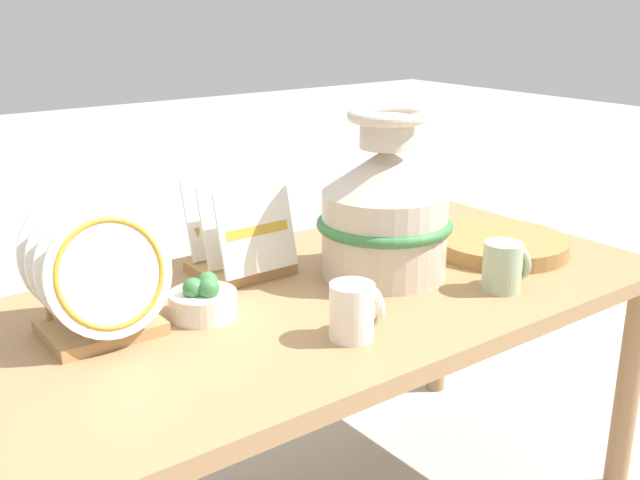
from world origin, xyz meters
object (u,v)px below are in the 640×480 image
(dish_rack_square_plates, at_px, (240,245))
(fruit_bowl, at_px, (203,301))
(mug_cream_glaze, at_px, (354,311))
(mug_sage_glaze, at_px, (504,266))
(ceramic_vase, at_px, (385,208))
(wicker_charger_stack, at_px, (500,244))
(dish_rack_round_plates, at_px, (99,283))

(dish_rack_square_plates, xyz_separation_m, fruit_bowl, (-0.18, -0.16, -0.03))
(dish_rack_square_plates, bearing_deg, fruit_bowl, -137.79)
(mug_cream_glaze, bearing_deg, mug_sage_glaze, -1.33)
(fruit_bowl, bearing_deg, ceramic_vase, -4.72)
(dish_rack_square_plates, xyz_separation_m, wicker_charger_stack, (0.56, -0.25, -0.04))
(mug_sage_glaze, bearing_deg, mug_cream_glaze, 178.67)
(dish_rack_square_plates, relative_size, wicker_charger_stack, 0.64)
(wicker_charger_stack, height_order, mug_sage_glaze, mug_sage_glaze)
(ceramic_vase, height_order, dish_rack_square_plates, ceramic_vase)
(wicker_charger_stack, bearing_deg, ceramic_vase, 170.22)
(dish_rack_round_plates, height_order, dish_rack_square_plates, dish_rack_round_plates)
(dish_rack_square_plates, relative_size, mug_sage_glaze, 1.95)
(dish_rack_round_plates, relative_size, wicker_charger_stack, 0.77)
(ceramic_vase, relative_size, wicker_charger_stack, 1.13)
(dish_rack_round_plates, height_order, fruit_bowl, dish_rack_round_plates)
(dish_rack_square_plates, distance_m, fruit_bowl, 0.24)
(ceramic_vase, relative_size, dish_rack_square_plates, 1.78)
(mug_sage_glaze, bearing_deg, ceramic_vase, 121.84)
(wicker_charger_stack, relative_size, fruit_bowl, 2.47)
(ceramic_vase, xyz_separation_m, fruit_bowl, (-0.42, 0.03, -0.12))
(ceramic_vase, relative_size, mug_cream_glaze, 3.48)
(mug_cream_glaze, distance_m, mug_sage_glaze, 0.39)
(dish_rack_round_plates, xyz_separation_m, wicker_charger_stack, (0.92, -0.12, -0.08))
(dish_rack_square_plates, height_order, fruit_bowl, dish_rack_square_plates)
(wicker_charger_stack, distance_m, fruit_bowl, 0.74)
(mug_cream_glaze, bearing_deg, dish_rack_square_plates, 88.19)
(wicker_charger_stack, bearing_deg, dish_rack_round_plates, 172.32)
(dish_rack_round_plates, bearing_deg, wicker_charger_stack, -7.68)
(mug_sage_glaze, bearing_deg, dish_rack_round_plates, 158.86)
(ceramic_vase, bearing_deg, mug_sage_glaze, -58.16)
(fruit_bowl, bearing_deg, wicker_charger_stack, -6.92)
(mug_cream_glaze, bearing_deg, dish_rack_round_plates, 141.64)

